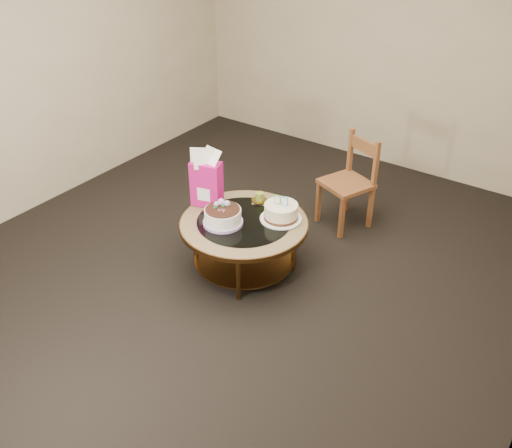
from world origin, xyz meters
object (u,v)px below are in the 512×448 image
Objects in this scene: cream_cake at (281,212)px; gift_bag at (206,178)px; dining_chair at (349,182)px; decorated_cake at (223,217)px; coffee_table at (244,229)px.

gift_bag is at bearing -176.05° from cream_cake.
cream_cake is 0.94m from dining_chair.
decorated_cake is at bearing -146.40° from cream_cake.
decorated_cake is (-0.11, -0.12, 0.14)m from coffee_table.
dining_chair is at bearing 72.39° from coffee_table.
gift_bag is at bearing -102.59° from dining_chair.
coffee_table is 1.17m from dining_chair.
dining_chair is (0.75, 1.07, -0.27)m from gift_bag.
dining_chair is (0.46, 1.23, -0.09)m from decorated_cake.
decorated_cake is at bearing -45.10° from gift_bag.
coffee_table is at bearing -21.17° from gift_bag.
dining_chair is at bearing 39.45° from gift_bag.
decorated_cake is 0.64× the size of gift_bag.
coffee_table is 1.21× the size of dining_chair.
decorated_cake is 1.32m from dining_chair.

